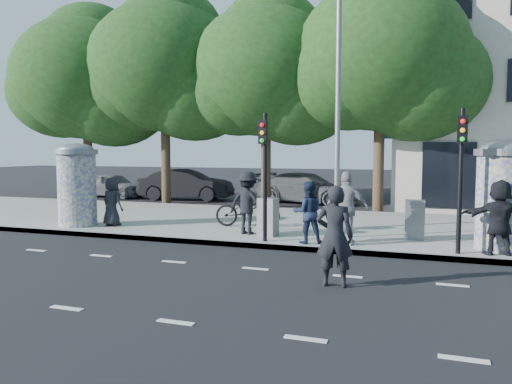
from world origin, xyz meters
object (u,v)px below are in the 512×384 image
at_px(ped_e, 347,208).
at_px(bicycle, 248,210).
at_px(ad_column_left, 77,183).
at_px(man_road, 335,236).
at_px(ped_d, 248,203).
at_px(ped_c, 308,212).
at_px(car_mid, 186,185).
at_px(ped_f, 499,217).
at_px(cabinet_left, 268,217).
at_px(car_right, 307,188).
at_px(ad_column_right, 502,193).
at_px(traffic_pole_near, 264,164).
at_px(street_lamp, 338,77).
at_px(ped_a, 112,202).
at_px(cabinet_right, 415,220).
at_px(car_left, 113,185).
at_px(traffic_pole_far, 461,165).

xyz_separation_m(ped_e, bicycle, (-3.48, 2.08, -0.40)).
bearing_deg(ad_column_left, man_road, -23.36).
bearing_deg(ped_d, man_road, 137.01).
bearing_deg(ped_c, ped_e, 163.74).
relative_size(man_road, car_mid, 0.40).
relative_size(ped_f, cabinet_left, 1.62).
relative_size(man_road, car_right, 0.38).
height_order(ad_column_right, ped_f, ad_column_right).
distance_m(traffic_pole_near, man_road, 4.25).
xyz_separation_m(street_lamp, ped_e, (0.74, -2.59, -3.70)).
relative_size(ped_a, car_mid, 0.32).
xyz_separation_m(bicycle, cabinet_left, (1.15, -1.46, -0.00)).
xyz_separation_m(ad_column_left, ped_f, (12.27, -0.49, -0.51)).
distance_m(ped_f, cabinet_right, 2.43).
relative_size(cabinet_right, car_mid, 0.22).
relative_size(street_lamp, cabinet_right, 7.43).
xyz_separation_m(ad_column_right, traffic_pole_near, (-5.80, -0.91, 0.69)).
height_order(ad_column_left, car_left, ad_column_left).
height_order(traffic_pole_near, car_right, traffic_pole_near).
distance_m(street_lamp, ped_d, 4.72).
distance_m(ad_column_right, man_road, 5.33).
distance_m(traffic_pole_near, car_right, 11.48).
bearing_deg(man_road, cabinet_left, -61.81).
relative_size(man_road, cabinet_left, 1.78).
relative_size(car_left, car_right, 0.77).
distance_m(man_road, bicycle, 6.73).
relative_size(traffic_pole_far, car_left, 0.87).
bearing_deg(man_road, cabinet_right, -109.63).
height_order(ped_e, man_road, ped_e).
bearing_deg(man_road, traffic_pole_near, -57.25).
relative_size(ad_column_left, ped_d, 1.46).
distance_m(cabinet_left, car_right, 10.50).
distance_m(cabinet_left, car_left, 15.69).
xyz_separation_m(traffic_pole_near, man_road, (2.47, -3.21, -1.27)).
xyz_separation_m(traffic_pole_near, car_mid, (-7.90, 10.77, -1.43)).
xyz_separation_m(street_lamp, cabinet_left, (-1.58, -1.97, -4.10)).
bearing_deg(ped_f, street_lamp, -42.97).
distance_m(ad_column_right, cabinet_left, 6.04).
relative_size(bicycle, car_right, 0.41).
bearing_deg(traffic_pole_far, ped_e, 174.56).
distance_m(ped_d, ped_e, 3.08).
relative_size(ad_column_left, ped_f, 1.51).
bearing_deg(cabinet_left, car_mid, 139.11).
relative_size(traffic_pole_far, ped_d, 1.87).
xyz_separation_m(ped_a, car_right, (3.93, 10.27, -0.19)).
distance_m(ped_a, car_right, 11.00).
distance_m(man_road, cabinet_left, 4.88).
bearing_deg(car_left, ped_a, -141.66).
bearing_deg(ped_f, traffic_pole_far, 2.64).
xyz_separation_m(ped_c, car_left, (-13.53, 10.57, -0.29)).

